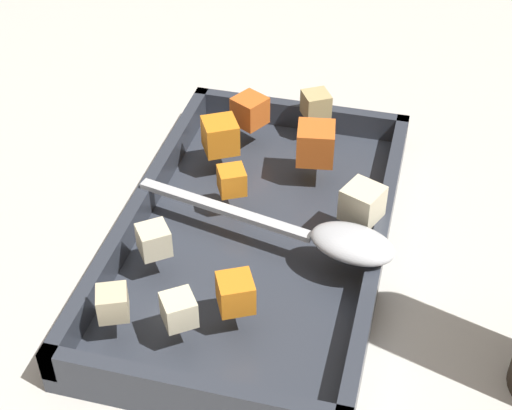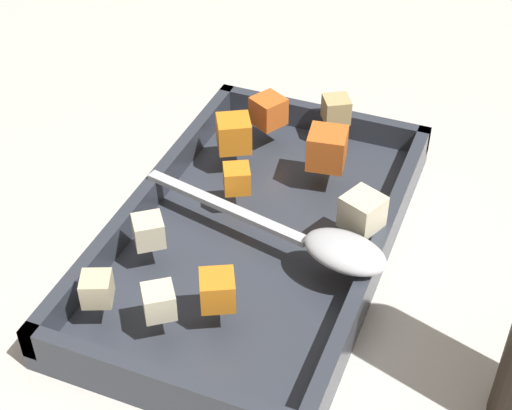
# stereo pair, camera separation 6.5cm
# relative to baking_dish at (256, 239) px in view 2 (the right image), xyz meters

# --- Properties ---
(ground_plane) EXTENTS (4.00, 4.00, 0.00)m
(ground_plane) POSITION_rel_baking_dish_xyz_m (0.02, 0.01, -0.01)
(ground_plane) COLOR beige
(baking_dish) EXTENTS (0.37, 0.22, 0.04)m
(baking_dish) POSITION_rel_baking_dish_xyz_m (0.00, 0.00, 0.00)
(baking_dish) COLOR #333842
(baking_dish) RESTS_ON ground_plane
(carrot_chunk_front_center) EXTENTS (0.04, 0.04, 0.03)m
(carrot_chunk_front_center) POSITION_rel_baking_dish_xyz_m (0.08, 0.06, 0.04)
(carrot_chunk_front_center) COLOR orange
(carrot_chunk_front_center) RESTS_ON baking_dish
(carrot_chunk_near_left) EXTENTS (0.03, 0.03, 0.03)m
(carrot_chunk_near_left) POSITION_rel_baking_dish_xyz_m (-0.11, -0.01, 0.04)
(carrot_chunk_near_left) COLOR orange
(carrot_chunk_near_left) RESTS_ON baking_dish
(carrot_chunk_near_spoon) EXTENTS (0.03, 0.03, 0.02)m
(carrot_chunk_near_spoon) POSITION_rel_baking_dish_xyz_m (0.03, 0.03, 0.04)
(carrot_chunk_near_spoon) COLOR orange
(carrot_chunk_near_spoon) RESTS_ON baking_dish
(carrot_chunk_near_right) EXTENTS (0.04, 0.04, 0.03)m
(carrot_chunk_near_right) POSITION_rel_baking_dish_xyz_m (0.09, -0.03, 0.05)
(carrot_chunk_near_right) COLOR orange
(carrot_chunk_near_right) RESTS_ON baking_dish
(carrot_chunk_heap_top) EXTENTS (0.04, 0.04, 0.03)m
(carrot_chunk_heap_top) POSITION_rel_baking_dish_xyz_m (0.13, 0.04, 0.04)
(carrot_chunk_heap_top) COLOR orange
(carrot_chunk_heap_top) RESTS_ON baking_dish
(potato_chunk_rim_edge) EXTENTS (0.03, 0.03, 0.02)m
(potato_chunk_rim_edge) POSITION_rel_baking_dish_xyz_m (0.16, -0.02, 0.04)
(potato_chunk_rim_edge) COLOR tan
(potato_chunk_rim_edge) RESTS_ON baking_dish
(potato_chunk_mid_left) EXTENTS (0.04, 0.04, 0.03)m
(potato_chunk_mid_left) POSITION_rel_baking_dish_xyz_m (0.02, -0.09, 0.04)
(potato_chunk_mid_left) COLOR beige
(potato_chunk_mid_left) RESTS_ON baking_dish
(potato_chunk_mid_right) EXTENTS (0.03, 0.03, 0.02)m
(potato_chunk_mid_right) POSITION_rel_baking_dish_xyz_m (-0.06, 0.07, 0.04)
(potato_chunk_mid_right) COLOR beige
(potato_chunk_mid_right) RESTS_ON baking_dish
(potato_chunk_center) EXTENTS (0.03, 0.03, 0.02)m
(potato_chunk_center) POSITION_rel_baking_dish_xyz_m (-0.14, 0.07, 0.04)
(potato_chunk_center) COLOR beige
(potato_chunk_center) RESTS_ON baking_dish
(potato_chunk_corner_sw) EXTENTS (0.03, 0.03, 0.02)m
(potato_chunk_corner_sw) POSITION_rel_baking_dish_xyz_m (-0.13, 0.02, 0.04)
(potato_chunk_corner_sw) COLOR beige
(potato_chunk_corner_sw) RESTS_ON baking_dish
(serving_spoon) EXTENTS (0.07, 0.23, 0.02)m
(serving_spoon) POSITION_rel_baking_dish_xyz_m (-0.02, -0.07, 0.04)
(serving_spoon) COLOR silver
(serving_spoon) RESTS_ON baking_dish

